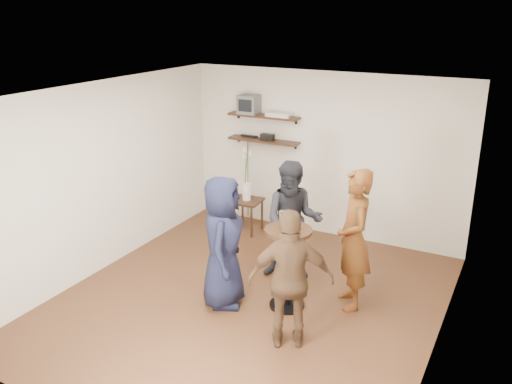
# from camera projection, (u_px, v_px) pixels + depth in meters

# --- Properties ---
(room) EXTENTS (4.58, 5.08, 2.68)m
(room) POSITION_uv_depth(u_px,v_px,m) (248.00, 204.00, 6.38)
(room) COLOR #452616
(room) RESTS_ON ground
(shelf_upper) EXTENTS (1.20, 0.25, 0.04)m
(shelf_upper) POSITION_uv_depth(u_px,v_px,m) (264.00, 116.00, 8.63)
(shelf_upper) COLOR black
(shelf_upper) RESTS_ON room
(shelf_lower) EXTENTS (1.20, 0.25, 0.04)m
(shelf_lower) POSITION_uv_depth(u_px,v_px,m) (264.00, 140.00, 8.76)
(shelf_lower) COLOR black
(shelf_lower) RESTS_ON room
(crt_monitor) EXTENTS (0.32, 0.30, 0.30)m
(crt_monitor) POSITION_uv_depth(u_px,v_px,m) (249.00, 104.00, 8.69)
(crt_monitor) COLOR #59595B
(crt_monitor) RESTS_ON shelf_upper
(dvd_deck) EXTENTS (0.40, 0.24, 0.06)m
(dvd_deck) POSITION_uv_depth(u_px,v_px,m) (280.00, 115.00, 8.49)
(dvd_deck) COLOR silver
(dvd_deck) RESTS_ON shelf_upper
(radio) EXTENTS (0.22, 0.10, 0.10)m
(radio) POSITION_uv_depth(u_px,v_px,m) (267.00, 137.00, 8.71)
(radio) COLOR black
(radio) RESTS_ON shelf_lower
(power_strip) EXTENTS (0.30, 0.05, 0.03)m
(power_strip) POSITION_uv_depth(u_px,v_px,m) (249.00, 136.00, 8.92)
(power_strip) COLOR black
(power_strip) RESTS_ON shelf_lower
(side_table) EXTENTS (0.49, 0.49, 0.55)m
(side_table) POSITION_uv_depth(u_px,v_px,m) (247.00, 205.00, 8.77)
(side_table) COLOR black
(side_table) RESTS_ON room
(vase_lilies) EXTENTS (0.19, 0.19, 0.92)m
(vase_lilies) POSITION_uv_depth(u_px,v_px,m) (247.00, 183.00, 8.64)
(vase_lilies) COLOR white
(vase_lilies) RESTS_ON side_table
(drinks_table) EXTENTS (0.56, 0.56, 1.03)m
(drinks_table) POSITION_uv_depth(u_px,v_px,m) (288.00, 257.00, 6.48)
(drinks_table) COLOR black
(drinks_table) RESTS_ON room
(wine_glass_fl) EXTENTS (0.07, 0.07, 0.22)m
(wine_glass_fl) POSITION_uv_depth(u_px,v_px,m) (282.00, 217.00, 6.32)
(wine_glass_fl) COLOR silver
(wine_glass_fl) RESTS_ON drinks_table
(wine_glass_fr) EXTENTS (0.07, 0.07, 0.22)m
(wine_glass_fr) POSITION_uv_depth(u_px,v_px,m) (291.00, 219.00, 6.25)
(wine_glass_fr) COLOR silver
(wine_glass_fr) RESTS_ON drinks_table
(wine_glass_bl) EXTENTS (0.07, 0.07, 0.21)m
(wine_glass_bl) POSITION_uv_depth(u_px,v_px,m) (289.00, 216.00, 6.37)
(wine_glass_bl) COLOR silver
(wine_glass_bl) RESTS_ON drinks_table
(wine_glass_br) EXTENTS (0.06, 0.06, 0.19)m
(wine_glass_br) POSITION_uv_depth(u_px,v_px,m) (291.00, 219.00, 6.31)
(wine_glass_br) COLOR silver
(wine_glass_br) RESTS_ON drinks_table
(person_plaid) EXTENTS (0.69, 0.76, 1.75)m
(person_plaid) POSITION_uv_depth(u_px,v_px,m) (354.00, 240.00, 6.45)
(person_plaid) COLOR #A81513
(person_plaid) RESTS_ON room
(person_dark) EXTENTS (0.95, 0.85, 1.63)m
(person_dark) POSITION_uv_depth(u_px,v_px,m) (293.00, 221.00, 7.17)
(person_dark) COLOR black
(person_dark) RESTS_ON room
(person_navy) EXTENTS (0.78, 0.94, 1.65)m
(person_navy) POSITION_uv_depth(u_px,v_px,m) (223.00, 242.00, 6.51)
(person_navy) COLOR black
(person_navy) RESTS_ON room
(person_brown) EXTENTS (0.99, 0.75, 1.56)m
(person_brown) POSITION_uv_depth(u_px,v_px,m) (291.00, 280.00, 5.70)
(person_brown) COLOR #4E3521
(person_brown) RESTS_ON room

